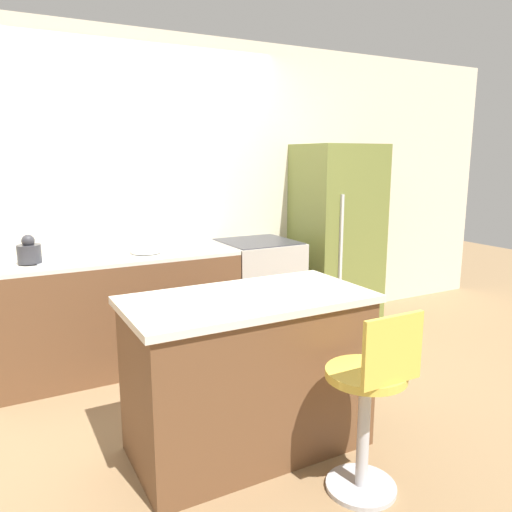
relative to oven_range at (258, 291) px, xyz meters
name	(u,v)px	position (x,y,z in m)	size (l,w,h in m)	color
ground_plane	(167,374)	(-0.97, -0.34, -0.44)	(14.00, 14.00, 0.00)	#8E704C
wall_back	(135,195)	(-0.97, 0.35, 0.86)	(8.00, 0.06, 2.60)	beige
back_counter	(116,311)	(-1.24, 0.00, 0.00)	(1.84, 0.64, 0.89)	brown
kitchen_island	(248,373)	(-0.86, -1.47, 0.00)	(1.32, 0.69, 0.88)	brown
oven_range	(258,291)	(0.00, 0.00, 0.00)	(0.63, 0.65, 0.89)	#B7B2A8
refrigerator	(336,237)	(0.85, 0.01, 0.42)	(0.72, 0.65, 1.72)	olive
stool_chair	(369,405)	(-0.55, -2.10, 0.02)	(0.39, 0.39, 0.94)	#B7B7BC
kettle	(29,252)	(-1.82, -0.05, 0.53)	(0.16, 0.16, 0.20)	#333338
mixing_bowl	(146,247)	(-1.00, -0.05, 0.49)	(0.23, 0.23, 0.08)	white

